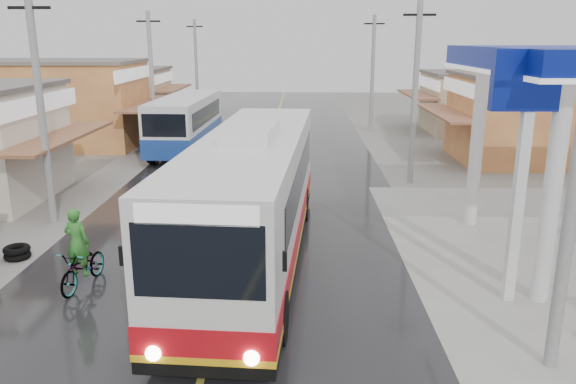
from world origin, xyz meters
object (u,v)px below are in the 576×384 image
(cyclist, at_px, (82,261))
(tyre_stack, at_px, (17,252))
(second_bus, at_px, (186,122))
(coach_bus, at_px, (253,198))

(cyclist, bearing_deg, tyre_stack, 154.45)
(second_bus, relative_size, cyclist, 4.25)
(coach_bus, distance_m, tyre_stack, 7.39)
(coach_bus, relative_size, cyclist, 5.86)
(coach_bus, xyz_separation_m, tyre_stack, (-7.18, 0.05, -1.77))
(second_bus, bearing_deg, coach_bus, -70.66)
(cyclist, height_order, tyre_stack, cyclist)
(second_bus, distance_m, cyclist, 18.77)
(second_bus, xyz_separation_m, cyclist, (0.87, -18.72, -0.96))
(cyclist, bearing_deg, coach_bus, 33.19)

